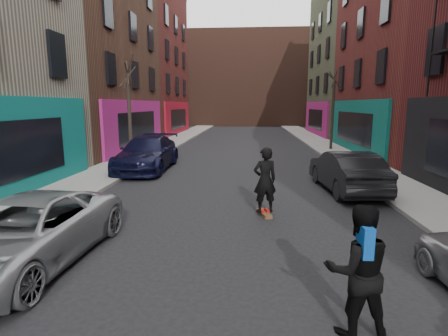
% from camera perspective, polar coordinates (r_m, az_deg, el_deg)
% --- Properties ---
extents(sidewalk_left, '(2.50, 84.00, 0.13)m').
position_cam_1_polar(sidewalk_left, '(31.98, -7.91, 4.58)').
color(sidewalk_left, gray).
rests_on(sidewalk_left, ground).
extents(sidewalk_right, '(2.50, 84.00, 0.13)m').
position_cam_1_polar(sidewalk_right, '(31.79, 14.76, 4.30)').
color(sidewalk_right, gray).
rests_on(sidewalk_right, ground).
extents(building_far, '(40.00, 10.00, 14.00)m').
position_cam_1_polar(building_far, '(57.23, 3.91, 14.10)').
color(building_far, '#47281E').
rests_on(building_far, ground).
extents(tree_left_far, '(2.00, 2.00, 6.50)m').
position_cam_1_polar(tree_left_far, '(20.24, -15.26, 10.44)').
color(tree_left_far, black).
rests_on(tree_left_far, sidewalk_left).
extents(tree_right_far, '(2.00, 2.00, 6.80)m').
position_cam_1_polar(tree_right_far, '(25.75, 17.42, 10.56)').
color(tree_right_far, black).
rests_on(tree_right_far, sidewalk_right).
extents(parked_left_far, '(2.49, 5.01, 1.37)m').
position_cam_1_polar(parked_left_far, '(8.16, -29.73, -9.16)').
color(parked_left_far, '#94989C').
rests_on(parked_left_far, ground).
extents(parked_left_end, '(2.40, 5.75, 1.66)m').
position_cam_1_polar(parked_left_end, '(17.76, -12.40, 2.36)').
color(parked_left_end, black).
rests_on(parked_left_end, ground).
extents(parked_right_end, '(1.99, 4.75, 1.53)m').
position_cam_1_polar(parked_right_end, '(13.80, 19.32, -0.49)').
color(parked_right_end, black).
rests_on(parked_right_end, ground).
extents(skateboard, '(0.45, 0.83, 0.10)m').
position_cam_1_polar(skateboard, '(10.45, 6.58, -7.38)').
color(skateboard, brown).
rests_on(skateboard, ground).
extents(skateboarder, '(0.81, 0.65, 1.92)m').
position_cam_1_polar(skateboarder, '(10.19, 6.70, -1.97)').
color(skateboarder, black).
rests_on(skateboarder, skateboard).
extents(pedestrian, '(0.96, 0.77, 1.91)m').
position_cam_1_polar(pedestrian, '(5.35, 20.98, -15.32)').
color(pedestrian, black).
rests_on(pedestrian, ground).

